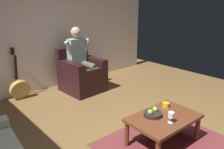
{
  "coord_description": "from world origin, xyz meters",
  "views": [
    {
      "loc": [
        2.1,
        1.6,
        1.83
      ],
      "look_at": [
        -0.23,
        -1.02,
        0.69
      ],
      "focal_mm": 36.6,
      "sensor_mm": 36.0,
      "label": 1
    }
  ],
  "objects_px": {
    "coffee_table": "(164,120)",
    "armchair": "(82,75)",
    "candle_jar": "(166,105)",
    "fruit_bowl": "(153,113)",
    "person_seated": "(81,57)",
    "guitar": "(20,88)",
    "wine_glass_near": "(171,116)"
  },
  "relations": [
    {
      "from": "guitar",
      "to": "armchair",
      "type": "bearing_deg",
      "value": 159.79
    },
    {
      "from": "armchair",
      "to": "wine_glass_near",
      "type": "height_order",
      "value": "armchair"
    },
    {
      "from": "coffee_table",
      "to": "fruit_bowl",
      "type": "relative_size",
      "value": 3.99
    },
    {
      "from": "coffee_table",
      "to": "wine_glass_near",
      "type": "distance_m",
      "value": 0.22
    },
    {
      "from": "person_seated",
      "to": "fruit_bowl",
      "type": "height_order",
      "value": "person_seated"
    },
    {
      "from": "fruit_bowl",
      "to": "candle_jar",
      "type": "distance_m",
      "value": 0.35
    },
    {
      "from": "armchair",
      "to": "wine_glass_near",
      "type": "bearing_deg",
      "value": 79.49
    },
    {
      "from": "coffee_table",
      "to": "candle_jar",
      "type": "height_order",
      "value": "candle_jar"
    },
    {
      "from": "coffee_table",
      "to": "armchair",
      "type": "bearing_deg",
      "value": -97.02
    },
    {
      "from": "coffee_table",
      "to": "fruit_bowl",
      "type": "xyz_separation_m",
      "value": [
        0.09,
        -0.11,
        0.09
      ]
    },
    {
      "from": "armchair",
      "to": "guitar",
      "type": "bearing_deg",
      "value": -22.66
    },
    {
      "from": "person_seated",
      "to": "fruit_bowl",
      "type": "bearing_deg",
      "value": 77.83
    },
    {
      "from": "coffee_table",
      "to": "candle_jar",
      "type": "relative_size",
      "value": 9.66
    },
    {
      "from": "armchair",
      "to": "guitar",
      "type": "height_order",
      "value": "guitar"
    },
    {
      "from": "coffee_table",
      "to": "candle_jar",
      "type": "xyz_separation_m",
      "value": [
        -0.26,
        -0.16,
        0.09
      ]
    },
    {
      "from": "fruit_bowl",
      "to": "wine_glass_near",
      "type": "bearing_deg",
      "value": 96.49
    },
    {
      "from": "person_seated",
      "to": "guitar",
      "type": "xyz_separation_m",
      "value": [
        1.15,
        -0.42,
        -0.49
      ]
    },
    {
      "from": "fruit_bowl",
      "to": "candle_jar",
      "type": "height_order",
      "value": "fruit_bowl"
    },
    {
      "from": "guitar",
      "to": "fruit_bowl",
      "type": "relative_size",
      "value": 4.23
    },
    {
      "from": "candle_jar",
      "to": "person_seated",
      "type": "bearing_deg",
      "value": -90.74
    },
    {
      "from": "coffee_table",
      "to": "fruit_bowl",
      "type": "bearing_deg",
      "value": -50.61
    },
    {
      "from": "guitar",
      "to": "wine_glass_near",
      "type": "distance_m",
      "value": 3.0
    },
    {
      "from": "candle_jar",
      "to": "coffee_table",
      "type": "bearing_deg",
      "value": 31.25
    },
    {
      "from": "guitar",
      "to": "wine_glass_near",
      "type": "bearing_deg",
      "value": 105.7
    },
    {
      "from": "fruit_bowl",
      "to": "armchair",
      "type": "bearing_deg",
      "value": -99.74
    },
    {
      "from": "armchair",
      "to": "guitar",
      "type": "relative_size",
      "value": 0.89
    },
    {
      "from": "candle_jar",
      "to": "armchair",
      "type": "bearing_deg",
      "value": -90.75
    },
    {
      "from": "armchair",
      "to": "person_seated",
      "type": "bearing_deg",
      "value": -90.0
    },
    {
      "from": "guitar",
      "to": "fruit_bowl",
      "type": "distance_m",
      "value": 2.74
    },
    {
      "from": "person_seated",
      "to": "fruit_bowl",
      "type": "relative_size",
      "value": 5.59
    },
    {
      "from": "armchair",
      "to": "fruit_bowl",
      "type": "bearing_deg",
      "value": 77.81
    },
    {
      "from": "person_seated",
      "to": "wine_glass_near",
      "type": "relative_size",
      "value": 9.33
    }
  ]
}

